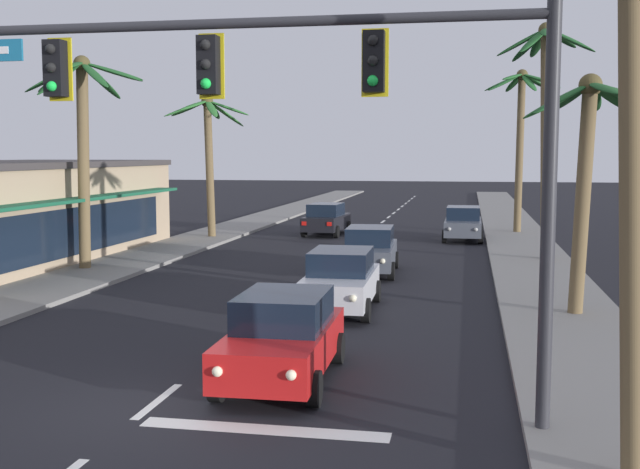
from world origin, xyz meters
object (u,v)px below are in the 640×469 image
Objects in this scene: palm_left_second at (83,121)px; palm_right_nearest at (630,4)px; sedan_parked_nearest_kerb at (463,223)px; palm_right_second at (587,145)px; palm_right_third at (546,101)px; palm_right_farthest at (521,118)px; sedan_lead_at_stop_bar at (283,337)px; sedan_third_in_queue at (341,280)px; palm_left_third at (208,138)px; traffic_signal_mast at (312,100)px; sedan_fifth_in_queue at (370,250)px; sedan_oncoming_far at (326,219)px.

palm_right_nearest is (15.62, -16.08, 0.67)m from palm_left_second.
sedan_parked_nearest_kerb is 18.91m from palm_right_second.
palm_right_farthest is (-0.27, 10.88, -0.16)m from palm_right_third.
palm_left_second is at bearing -134.54° from palm_right_farthest.
palm_right_nearest is 32.73m from palm_right_farthest.
sedan_third_in_queue is (0.01, 6.84, 0.00)m from sedan_lead_at_stop_bar.
palm_left_third is at bearing 111.85° from sedan_lead_at_stop_bar.
sedan_third_in_queue is (-0.99, 8.99, -4.30)m from traffic_signal_mast.
sedan_fifth_in_queue is at bearing -146.25° from palm_right_third.
sedan_oncoming_far is 0.71× the size of palm_right_second.
palm_right_third is (10.33, -8.67, 5.51)m from sedan_oncoming_far.
sedan_lead_at_stop_bar is 6.84m from sedan_third_in_queue.
sedan_fifth_in_queue is 0.63× the size of palm_left_third.
palm_right_third is at bearing -88.59° from palm_right_farthest.
palm_right_second is (10.41, -19.57, 3.69)m from sedan_oncoming_far.
palm_left_second reaches higher than sedan_lead_at_stop_bar.
sedan_third_in_queue is at bearing 89.96° from sedan_lead_at_stop_bar.
palm_left_third is at bearing 119.48° from sedan_third_in_queue.
palm_right_nearest is at bearing -85.82° from sedan_parked_nearest_kerb.
palm_right_second is at bearing -79.98° from sedan_parked_nearest_kerb.
palm_left_second is (-10.29, 12.19, 4.63)m from sedan_lead_at_stop_bar.
sedan_oncoming_far is 0.52× the size of palm_right_farthest.
sedan_parked_nearest_kerb is at bearing -10.33° from sedan_oncoming_far.
palm_right_nearest is at bearing -21.86° from traffic_signal_mast.
palm_right_third is (5.35, 20.09, 1.20)m from traffic_signal_mast.
palm_right_second reaches higher than sedan_oncoming_far.
traffic_signal_mast is 10.70m from palm_right_second.
sedan_lead_at_stop_bar is 0.70× the size of palm_right_second.
palm_left_third is 22.91m from palm_right_second.
sedan_lead_at_stop_bar is 0.53× the size of palm_right_nearest.
sedan_oncoming_far is at bearing 106.97° from palm_right_nearest.
sedan_oncoming_far is at bearing 139.97° from palm_right_third.
palm_right_third is (6.35, 17.95, 5.51)m from sedan_lead_at_stop_bar.
palm_right_nearest is at bearing -73.03° from sedan_oncoming_far.
palm_right_farthest reaches higher than palm_left_second.
sedan_third_in_queue and sedan_parked_nearest_kerb have the same top height.
sedan_fifth_in_queue is at bearing 90.37° from sedan_third_in_queue.
sedan_lead_at_stop_bar is at bearing -81.50° from sedan_oncoming_far.
sedan_fifth_in_queue is 9.45m from palm_right_third.
sedan_third_in_queue is 13.93m from palm_right_third.
sedan_third_in_queue is 0.70× the size of palm_right_second.
sedan_lead_at_stop_bar is at bearing 114.89° from traffic_signal_mast.
palm_right_nearest is (2.13, -29.20, 5.30)m from sedan_parked_nearest_kerb.
sedan_fifth_in_queue is at bearing 93.75° from traffic_signal_mast.
sedan_fifth_in_queue is 0.48× the size of palm_right_third.
palm_left_second reaches higher than sedan_third_in_queue.
sedan_fifth_in_queue is at bearing 90.16° from sedan_lead_at_stop_bar.
palm_right_third is (6.34, 11.11, 5.51)m from sedan_third_in_queue.
sedan_fifth_in_queue is at bearing 107.00° from palm_right_nearest.
sedan_lead_at_stop_bar is 8.47m from palm_right_nearest.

